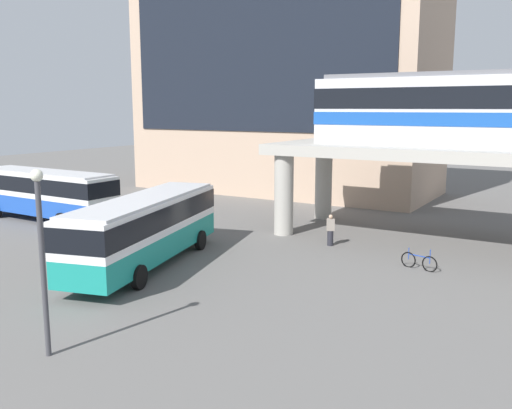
% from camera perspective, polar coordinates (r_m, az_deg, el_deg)
% --- Properties ---
extents(ground_plane, '(120.00, 120.00, 0.00)m').
position_cam_1_polar(ground_plane, '(30.73, -2.68, -3.75)').
color(ground_plane, '#605E5B').
extents(station_building, '(25.46, 10.91, 19.90)m').
position_cam_1_polar(station_building, '(49.21, 3.04, 13.05)').
color(station_building, tan).
rests_on(station_building, ground_plane).
extents(bus_main, '(5.26, 11.32, 3.22)m').
position_cam_1_polar(bus_main, '(25.98, -11.23, -1.96)').
color(bus_main, teal).
rests_on(bus_main, ground_plane).
extents(bus_secondary, '(11.09, 2.92, 3.22)m').
position_cam_1_polar(bus_secondary, '(38.49, -20.81, 1.41)').
color(bus_secondary, '#1E4CB2').
rests_on(bus_secondary, ground_plane).
extents(bicycle_blue, '(1.76, 0.47, 1.04)m').
position_cam_1_polar(bicycle_blue, '(26.42, 16.32, -5.62)').
color(bicycle_blue, black).
rests_on(bicycle_blue, ground_plane).
extents(pedestrian_at_kerb, '(0.48, 0.43, 1.67)m').
position_cam_1_polar(pedestrian_at_kerb, '(29.79, 7.62, -2.71)').
color(pedestrian_at_kerb, '#26262D').
rests_on(pedestrian_at_kerb, ground_plane).
extents(lamp_post, '(0.36, 0.36, 5.55)m').
position_cam_1_polar(lamp_post, '(17.12, -21.09, -4.02)').
color(lamp_post, '#3F3F44').
rests_on(lamp_post, ground_plane).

